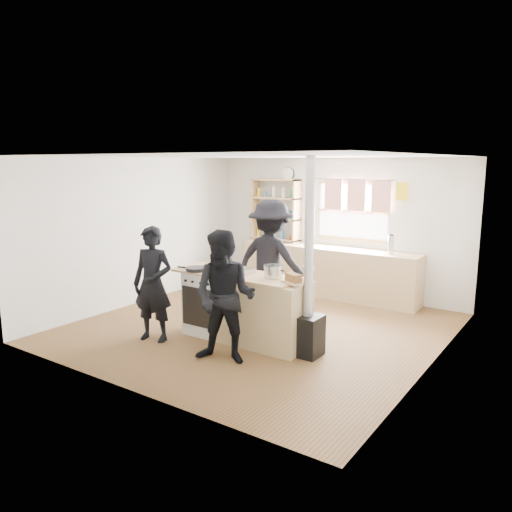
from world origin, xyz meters
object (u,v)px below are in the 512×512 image
person_near_left (153,284)px  person_near_right (225,297)px  person_far (271,261)px  cooking_island (245,308)px  roast_tray (241,270)px  stockpot_counter (273,271)px  bread_board (293,279)px  skillet_greens (196,269)px  flue_heater (308,306)px  thermos (391,245)px  stockpot_stove (224,264)px

person_near_left → person_near_right: size_ratio=0.97×
person_far → person_near_left: bearing=57.8°
cooking_island → roast_tray: 0.52m
cooking_island → person_near_left: bearing=-146.9°
cooking_island → stockpot_counter: 0.70m
person_near_right → bread_board: bearing=34.3°
skillet_greens → flue_heater: bearing=7.0°
roast_tray → person_far: person_far is taller
thermos → stockpot_counter: bearing=-102.5°
stockpot_counter → flue_heater: bearing=-4.3°
skillet_greens → person_near_right: size_ratio=0.19×
thermos → flue_heater: size_ratio=0.12×
stockpot_stove → flue_heater: (1.39, -0.08, -0.37)m
person_near_left → person_near_right: person_near_right is taller
cooking_island → person_near_left: person_near_left is taller
person_near_left → stockpot_counter: bearing=11.2°
bread_board → person_near_left: size_ratio=0.21×
cooking_island → roast_tray: size_ratio=5.57×
person_far → flue_heater: bearing=137.4°
flue_heater → person_near_left: (-2.01, -0.69, 0.14)m
stockpot_stove → person_near_right: (0.66, -0.82, -0.20)m
roast_tray → stockpot_counter: 0.54m
bread_board → roast_tray: bearing=171.8°
person_far → roast_tray: bearing=90.4°
skillet_greens → person_far: (0.51, 1.12, -0.02)m
thermos → roast_tray: size_ratio=0.88×
cooking_island → stockpot_counter: (0.42, 0.05, 0.55)m
stockpot_counter → stockpot_stove: bearing=177.5°
thermos → person_near_left: (-2.08, -3.45, -0.27)m
skillet_greens → stockpot_counter: (1.12, 0.24, 0.06)m
thermos → skillet_greens: 3.43m
person_near_right → person_far: size_ratio=0.87×
roast_tray → stockpot_counter: (0.54, -0.03, 0.05)m
roast_tray → person_near_right: (0.35, -0.81, -0.15)m
stockpot_counter → cooking_island: bearing=-173.5°
bread_board → person_near_left: (-1.84, -0.63, -0.19)m
bread_board → person_far: bearing=134.5°
cooking_island → skillet_greens: 0.87m
thermos → bread_board: size_ratio=0.92×
stockpot_counter → person_far: 1.07m
person_far → cooking_island: bearing=97.1°
cooking_island → flue_heater: (0.96, 0.01, 0.18)m
roast_tray → person_far: (-0.06, 0.85, -0.03)m
thermos → stockpot_stove: size_ratio=1.32×
flue_heater → person_near_right: 1.06m
flue_heater → stockpot_stove: bearing=176.8°
flue_heater → roast_tray: bearing=176.4°
flue_heater → person_far: bearing=141.1°
skillet_greens → bread_board: (1.48, 0.14, 0.02)m
roast_tray → person_near_left: 1.22m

